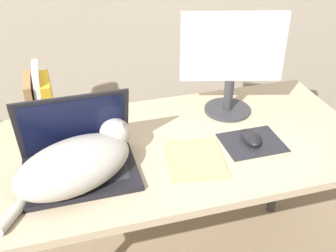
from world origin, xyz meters
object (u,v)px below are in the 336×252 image
Objects in this scene: laptop at (78,158)px; notepad at (195,159)px; cat at (77,163)px; external_monitor at (232,59)px; computer_mouse at (251,138)px; book_row at (41,103)px.

notepad is at bearing -7.15° from laptop.
external_monitor is (0.61, 0.27, 0.15)m from cat.
notepad is (0.38, 0.00, -0.07)m from cat.
computer_mouse is at bearing 10.92° from notepad.
external_monitor reaches higher than notepad.
computer_mouse is 0.22m from notepad.
book_row is at bearing 156.89° from computer_mouse.
cat is 0.35m from book_row.
cat is at bearing -179.37° from notepad.
external_monitor is 0.30m from computer_mouse.
cat is 0.60m from computer_mouse.
external_monitor is at bearing 20.21° from laptop.
laptop is at bearing -71.48° from book_row.
external_monitor is 0.41m from notepad.
notepad is (0.37, -0.05, -0.05)m from laptop.
laptop is at bearing 179.58° from computer_mouse.
cat is 0.38m from notepad.
laptop reaches higher than cat.
book_row is 1.01× the size of notepad.
laptop is 0.38m from notepad.
cat is (-0.01, -0.05, 0.02)m from laptop.
cat is at bearing -175.55° from computer_mouse.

